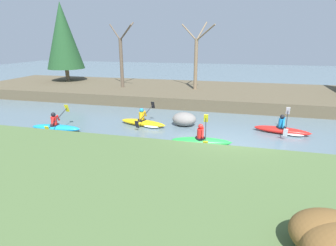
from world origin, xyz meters
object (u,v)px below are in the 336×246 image
object	(u,v)px
kayaker_middle	(202,140)
kayaker_far_back	(56,127)
boulder_midstream	(184,119)
kayaker_lead	(284,130)
kayaker_trailing	(145,123)

from	to	relation	value
kayaker_middle	kayaker_far_back	size ratio (longest dim) A/B	1.00
kayaker_middle	kayaker_far_back	xyz separation A→B (m)	(-7.70, 0.14, 0.00)
boulder_midstream	kayaker_lead	bearing A→B (deg)	-1.42
kayaker_far_back	boulder_midstream	size ratio (longest dim) A/B	2.09
kayaker_lead	kayaker_middle	size ratio (longest dim) A/B	1.00
kayaker_middle	kayaker_trailing	xyz separation A→B (m)	(-3.44, 2.04, -0.02)
kayaker_lead	kayaker_trailing	size ratio (longest dim) A/B	1.00
kayaker_lead	boulder_midstream	size ratio (longest dim) A/B	2.09
kayaker_lead	kayaker_trailing	bearing A→B (deg)	-165.47
kayaker_lead	kayaker_far_back	bearing A→B (deg)	-157.55
kayaker_middle	boulder_midstream	distance (m)	2.94
kayaker_lead	kayaker_trailing	world-z (taller)	same
kayaker_middle	kayaker_trailing	world-z (taller)	same
boulder_midstream	kayaker_trailing	bearing A→B (deg)	-164.60
kayaker_lead	kayaker_middle	world-z (taller)	same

